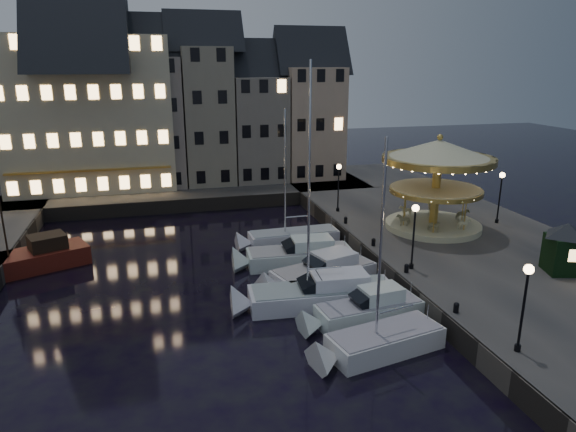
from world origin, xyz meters
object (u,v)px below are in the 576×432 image
object	(u,v)px
streetlamp_c	(339,181)
motorboat_b	(362,312)
bollard_c	(373,242)
carousel	(438,167)
streetlamp_a	(525,296)
streetlamp_d	(501,190)
red_fishing_boat	(29,260)
motorboat_e	(294,256)
motorboat_f	(287,239)
motorboat_d	(318,275)
bollard_a	(456,307)
motorboat_a	(375,344)
bollard_b	(407,268)
motorboat_c	(315,295)
streetlamp_b	(414,227)
ticket_kiosk	(566,239)
bollard_d	(346,220)

from	to	relation	value
streetlamp_c	motorboat_b	distance (m)	18.04
bollard_c	carousel	world-z (taller)	carousel
streetlamp_a	streetlamp_d	bearing A→B (deg)	56.39
red_fishing_boat	carousel	distance (m)	30.17
motorboat_e	motorboat_f	distance (m)	4.09
bollard_c	red_fishing_boat	world-z (taller)	red_fishing_boat
motorboat_f	red_fishing_boat	world-z (taller)	motorboat_f
red_fishing_boat	streetlamp_d	bearing A→B (deg)	-3.65
carousel	motorboat_d	bearing A→B (deg)	-155.27
bollard_a	streetlamp_a	bearing A→B (deg)	-81.47
carousel	bollard_c	bearing A→B (deg)	-157.34
streetlamp_c	bollard_c	size ratio (longest dim) A/B	7.32
motorboat_a	motorboat_b	bearing A→B (deg)	79.26
bollard_b	bollard_c	world-z (taller)	same
motorboat_d	motorboat_f	size ratio (longest dim) A/B	0.74
motorboat_f	carousel	world-z (taller)	motorboat_f
bollard_c	motorboat_a	bearing A→B (deg)	-113.09
streetlamp_a	streetlamp_d	xyz separation A→B (m)	(11.30, 17.00, 0.00)
bollard_c	motorboat_e	world-z (taller)	motorboat_e
streetlamp_a	motorboat_c	xyz separation A→B (m)	(-6.61, 9.10, -3.34)
streetlamp_c	motorboat_e	bearing A→B (deg)	-127.70
bollard_a	motorboat_f	size ratio (longest dim) A/B	0.05
streetlamp_d	motorboat_c	xyz separation A→B (m)	(-17.91, -7.90, -3.34)
bollard_c	streetlamp_c	bearing A→B (deg)	86.19
streetlamp_b	motorboat_d	distance (m)	6.75
streetlamp_c	bollard_b	xyz separation A→B (m)	(-0.60, -14.00, -2.41)
streetlamp_d	motorboat_b	distance (m)	19.53
streetlamp_d	streetlamp_b	bearing A→B (deg)	-148.22
streetlamp_b	ticket_kiosk	size ratio (longest dim) A/B	1.16
bollard_a	motorboat_f	bearing A→B (deg)	107.85
motorboat_b	bollard_c	bearing A→B (deg)	62.64
bollard_c	motorboat_e	distance (m)	5.72
bollard_a	motorboat_d	size ratio (longest dim) A/B	0.07
bollard_d	motorboat_d	xyz separation A→B (m)	(-4.89, -8.02, -0.96)
motorboat_a	motorboat_c	distance (m)	5.91
streetlamp_d	motorboat_a	distance (m)	21.83
streetlamp_b	streetlamp_d	distance (m)	13.29
streetlamp_b	streetlamp_d	size ratio (longest dim) A/B	1.00
bollard_b	motorboat_f	size ratio (longest dim) A/B	0.05
motorboat_f	ticket_kiosk	size ratio (longest dim) A/B	2.96
streetlamp_d	motorboat_a	xyz separation A→B (m)	(-16.66, -13.67, -3.48)
motorboat_a	motorboat_f	distance (m)	16.29
bollard_a	carousel	world-z (taller)	carousel
bollard_d	red_fishing_boat	xyz separation A→B (m)	(-23.43, -0.75, -0.90)
motorboat_b	ticket_kiosk	size ratio (longest dim) A/B	1.95
motorboat_b	red_fishing_boat	distance (m)	23.13
red_fishing_boat	motorboat_c	bearing A→B (deg)	-30.23
bollard_b	red_fishing_boat	size ratio (longest dim) A/B	0.07
streetlamp_b	carousel	size ratio (longest dim) A/B	0.50
motorboat_e	red_fishing_boat	bearing A→B (deg)	168.33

